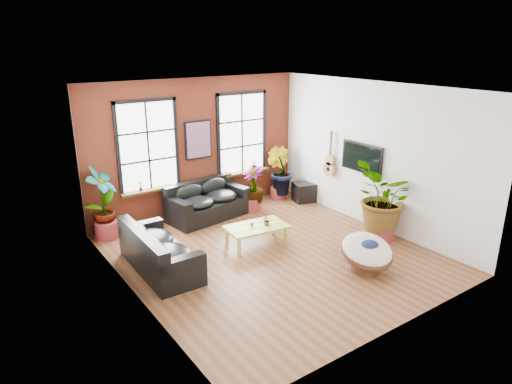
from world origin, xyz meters
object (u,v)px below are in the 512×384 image
Objects in this scene: sofa_back at (206,202)px; sofa_left at (157,251)px; papasan_chair at (367,252)px; coffee_table at (257,228)px.

sofa_back reaches higher than sofa_left.
papasan_chair is at bearing -82.69° from sofa_back.
sofa_back is 2.93m from sofa_left.
coffee_table is (0.13, -2.08, -0.04)m from sofa_back.
coffee_table is at bearing 129.45° from papasan_chair.
sofa_back is at bearing 119.70° from papasan_chair.
sofa_left reaches higher than coffee_table.
sofa_back is 1.72× the size of papasan_chair.
coffee_table is (2.32, -0.13, -0.01)m from sofa_left.
sofa_left is 4.16m from papasan_chair.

